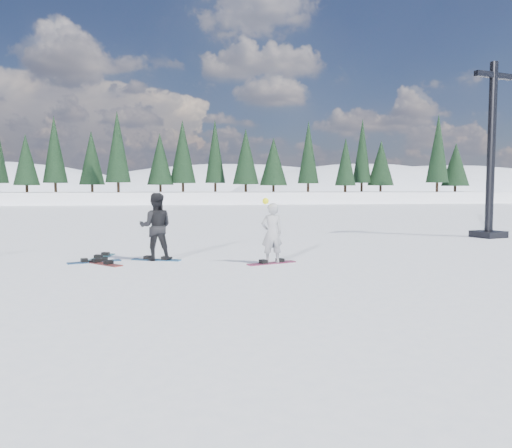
{
  "coord_description": "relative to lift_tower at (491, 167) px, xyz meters",
  "views": [
    {
      "loc": [
        0.19,
        -14.52,
        2.19
      ],
      "look_at": [
        2.19,
        0.02,
        1.1
      ],
      "focal_mm": 35.0,
      "sensor_mm": 36.0,
      "label": 1
    }
  ],
  "objects": [
    {
      "name": "snowboarder_woman",
      "position": [
        -10.61,
        -6.07,
        -2.17
      ],
      "size": [
        0.7,
        0.53,
        1.89
      ],
      "rotation": [
        0.0,
        0.0,
        3.34
      ],
      "color": "#A3A3A8",
      "rests_on": "ground"
    },
    {
      "name": "alpine_backdrop",
      "position": [
        -24.9,
        183.66,
        -17.03
      ],
      "size": [
        412.5,
        227.0,
        53.2
      ],
      "color": "white",
      "rests_on": "ground"
    },
    {
      "name": "snowboard_loose_a",
      "position": [
        -15.64,
        -4.14,
        -3.04
      ],
      "size": [
        0.61,
        1.52,
        0.03
      ],
      "primitive_type": "cube",
      "rotation": [
        0.0,
        0.0,
        1.34
      ],
      "color": "teal",
      "rests_on": "ground"
    },
    {
      "name": "snowboard_loose_b",
      "position": [
        -15.4,
        -5.51,
        -3.04
      ],
      "size": [
        1.25,
        1.27,
        0.03
      ],
      "primitive_type": "cube",
      "rotation": [
        0.0,
        0.0,
        -0.8
      ],
      "color": "maroon",
      "rests_on": "ground"
    },
    {
      "name": "snowboard_man",
      "position": [
        -13.93,
        -4.95,
        -3.04
      ],
      "size": [
        1.51,
        0.77,
        0.03
      ],
      "primitive_type": "cube",
      "rotation": [
        0.0,
        0.0,
        -0.34
      ],
      "color": "#1D63A0",
      "rests_on": "ground"
    },
    {
      "name": "snowboarder_man",
      "position": [
        -13.93,
        -4.95,
        -2.04
      ],
      "size": [
        1.0,
        0.78,
        2.02
      ],
      "primitive_type": "imported",
      "rotation": [
        0.0,
        0.0,
        3.12
      ],
      "color": "black",
      "rests_on": "ground"
    },
    {
      "name": "lift_tower",
      "position": [
        0.0,
        0.0,
        0.0
      ],
      "size": [
        2.05,
        1.39,
        7.5
      ],
      "rotation": [
        0.0,
        0.0,
        0.28
      ],
      "color": "black",
      "rests_on": "ground"
    },
    {
      "name": "snowboard_woman",
      "position": [
        -10.61,
        -6.07,
        -3.04
      ],
      "size": [
        1.5,
        0.81,
        0.03
      ],
      "primitive_type": "cube",
      "rotation": [
        0.0,
        0.0,
        0.37
      ],
      "color": "#932047",
      "rests_on": "ground"
    },
    {
      "name": "snowboard_loose_c",
      "position": [
        -15.69,
        -5.1,
        -3.04
      ],
      "size": [
        1.5,
        0.79,
        0.03
      ],
      "primitive_type": "cube",
      "rotation": [
        0.0,
        0.0,
        0.36
      ],
      "color": "#184E85",
      "rests_on": "ground"
    },
    {
      "name": "ground",
      "position": [
        -13.18,
        -5.51,
        -3.05
      ],
      "size": [
        420.0,
        420.0,
        0.0
      ],
      "primitive_type": "plane",
      "color": "white",
      "rests_on": "ground"
    }
  ]
}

